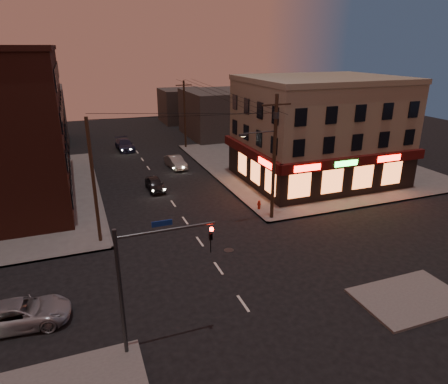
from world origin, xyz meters
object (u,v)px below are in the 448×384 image
suv_cross (20,314)px  sedan_far (125,145)px  fire_hydrant (259,204)px  sedan_mid (176,162)px  sedan_near (155,184)px

suv_cross → sedan_far: bearing=-11.5°
suv_cross → sedan_far: (10.00, 35.33, 0.05)m
suv_cross → fire_hydrant: suv_cross is taller
suv_cross → sedan_mid: 28.46m
suv_cross → fire_hydrant: 20.28m
suv_cross → sedan_near: (10.57, 17.72, -0.04)m
sedan_mid → sedan_far: sedan_far is taller
sedan_near → sedan_far: bearing=91.1°
sedan_far → fire_hydrant: sedan_far is taller
sedan_near → sedan_mid: bearing=59.9°
sedan_near → fire_hydrant: bearing=-49.1°
fire_hydrant → sedan_near: bearing=131.6°
sedan_near → sedan_mid: 7.83m
sedan_far → suv_cross: bearing=-109.0°
fire_hydrant → sedan_mid: bearing=103.2°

